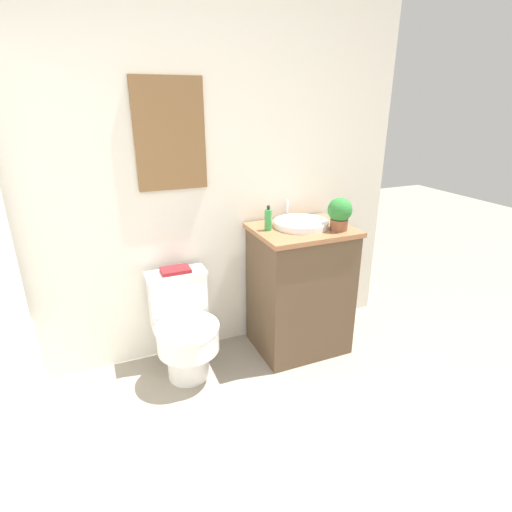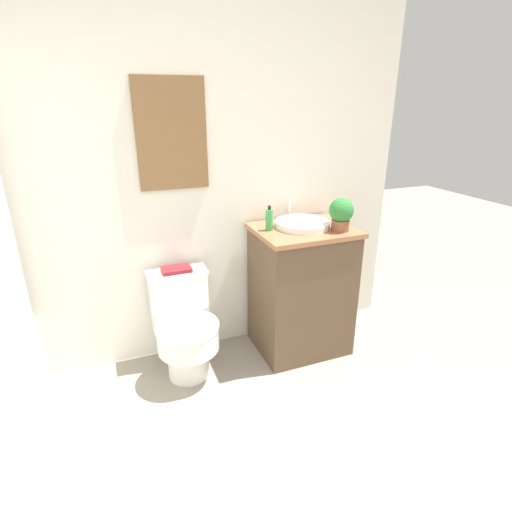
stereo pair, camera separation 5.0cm
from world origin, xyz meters
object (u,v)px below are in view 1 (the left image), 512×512
Objects in this scene: sink at (301,224)px; book_on_tank at (176,270)px; potted_plant at (340,213)px; soap_bottle at (268,220)px; toilet at (184,329)px.

sink reaches higher than book_on_tank.
sink is 2.17× the size of book_on_tank.
soap_bottle is at bearing 157.77° from potted_plant.
sink is 1.88× the size of potted_plant.
potted_plant is (0.41, -0.17, 0.04)m from soap_bottle.
soap_bottle is (-0.22, 0.01, 0.05)m from sink.
potted_plant reaches higher than sink.
sink is 0.25m from potted_plant.
toilet is 0.37m from book_on_tank.
soap_bottle is 0.44m from potted_plant.
sink is 2.46× the size of soap_bottle.
soap_bottle is 0.77× the size of potted_plant.
sink is at bearing 140.22° from potted_plant.
book_on_tank is at bearing 90.00° from toilet.
sink reaches higher than toilet.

